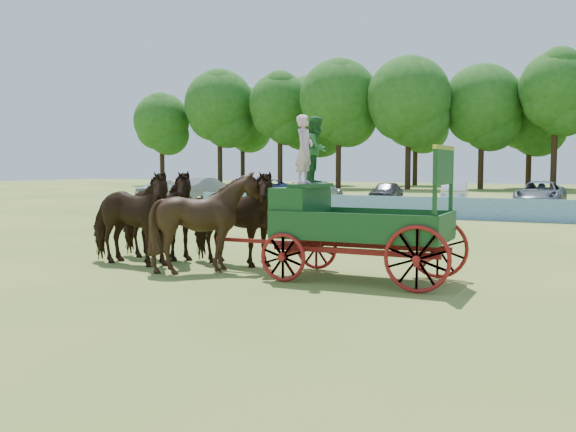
{
  "coord_description": "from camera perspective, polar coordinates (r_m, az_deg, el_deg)",
  "views": [
    {
      "loc": [
        6.05,
        -12.92,
        2.59
      ],
      "look_at": [
        -0.89,
        1.67,
        1.3
      ],
      "focal_mm": 40.0,
      "sensor_mm": 36.0,
      "label": 1
    }
  ],
  "objects": [
    {
      "name": "ground",
      "position": [
        14.5,
        0.36,
        -5.72
      ],
      "size": [
        160.0,
        160.0,
        0.0
      ],
      "primitive_type": "plane",
      "color": "#A59D4A",
      "rests_on": "ground"
    },
    {
      "name": "sponsor_banner",
      "position": [
        31.78,
        12.58,
        0.73
      ],
      "size": [
        26.0,
        0.08,
        1.05
      ],
      "primitive_type": "cube",
      "color": "#1C629C",
      "rests_on": "ground"
    },
    {
      "name": "horse_lead_left",
      "position": [
        16.95,
        -13.98,
        -0.2
      ],
      "size": [
        2.92,
        1.38,
        2.44
      ],
      "primitive_type": "imported",
      "rotation": [
        0.0,
        0.0,
        1.55
      ],
      "color": "black",
      "rests_on": "ground"
    },
    {
      "name": "farm_dray",
      "position": [
        14.68,
        3.87,
        0.87
      ],
      "size": [
        6.0,
        2.0,
        3.72
      ],
      "color": "maroon",
      "rests_on": "ground"
    },
    {
      "name": "parked_cars",
      "position": [
        45.27,
        6.3,
        2.21
      ],
      "size": [
        35.99,
        7.12,
        1.6
      ],
      "color": "silver",
      "rests_on": "ground"
    },
    {
      "name": "horse_wheel_right",
      "position": [
        16.48,
        -5.06,
        -0.22
      ],
      "size": [
        3.02,
        1.63,
        2.44
      ],
      "primitive_type": "imported",
      "rotation": [
        0.0,
        0.0,
        1.46
      ],
      "color": "black",
      "rests_on": "ground"
    },
    {
      "name": "horse_lead_right",
      "position": [
        17.81,
        -11.73,
        0.06
      ],
      "size": [
        2.99,
        1.55,
        2.44
      ],
      "primitive_type": "imported",
      "rotation": [
        0.0,
        0.0,
        1.49
      ],
      "color": "black",
      "rests_on": "ground"
    },
    {
      "name": "treeline",
      "position": [
        73.9,
        18.86,
        9.5
      ],
      "size": [
        92.33,
        23.95,
        14.42
      ],
      "color": "#382314",
      "rests_on": "ground"
    },
    {
      "name": "horse_wheel_left",
      "position": [
        15.54,
        -7.12,
        -0.51
      ],
      "size": [
        2.25,
        2.01,
        2.45
      ],
      "primitive_type": "imported",
      "rotation": [
        0.0,
        0.0,
        1.56
      ],
      "color": "black",
      "rests_on": "ground"
    }
  ]
}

